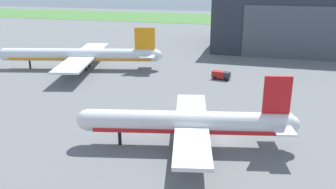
{
  "coord_description": "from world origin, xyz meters",
  "views": [
    {
      "loc": [
        5.09,
        -54.69,
        26.25
      ],
      "look_at": [
        -12.79,
        12.05,
        3.07
      ],
      "focal_mm": 38.23,
      "sensor_mm": 36.0,
      "label": 1
    }
  ],
  "objects": [
    {
      "name": "grass_field_strip",
      "position": [
        0.0,
        172.73,
        0.04
      ],
      "size": [
        440.0,
        56.0,
        0.08
      ],
      "primitive_type": "cube",
      "color": "#487A3A",
      "rests_on": "ground_plane"
    },
    {
      "name": "airliner_near_right",
      "position": [
        -5.38,
        -3.63,
        4.07
      ],
      "size": [
        34.49,
        28.39,
        11.91
      ],
      "color": "silver",
      "rests_on": "ground_plane"
    },
    {
      "name": "airliner_far_right",
      "position": [
        -45.58,
        37.13,
        4.11
      ],
      "size": [
        46.7,
        39.08,
        12.2
      ],
      "color": "silver",
      "rests_on": "ground_plane"
    },
    {
      "name": "stair_truck",
      "position": [
        -4.93,
        36.79,
        1.24
      ],
      "size": [
        4.99,
        2.9,
        2.13
      ],
      "color": "#2D2D33",
      "rests_on": "ground_plane"
    },
    {
      "name": "ground_plane",
      "position": [
        0.0,
        0.0,
        0.0
      ],
      "size": [
        440.0,
        440.0,
        0.0
      ],
      "primitive_type": "plane",
      "color": "slate"
    }
  ]
}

